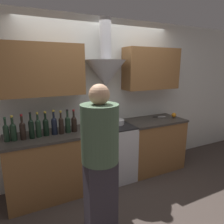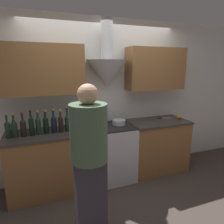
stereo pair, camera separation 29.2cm
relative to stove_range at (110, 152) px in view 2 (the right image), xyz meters
The scene contains 20 objects.
ground_plane 0.56m from the stove_range, 90.00° to the right, with size 12.00×12.00×0.00m, color #423833.
wall_back 1.04m from the stove_range, 94.42° to the left, with size 8.40×0.63×2.60m.
counter_left 0.95m from the stove_range, behind, with size 1.17×0.62×0.92m.
counter_right 0.88m from the stove_range, ahead, with size 1.05×0.62×0.92m.
stove_range is the anchor object (origin of this frame).
wine_bottle_0 1.56m from the stove_range, behind, with size 0.07×0.07×0.32m.
wine_bottle_1 1.48m from the stove_range, behind, with size 0.08×0.08×0.33m.
wine_bottle_2 1.39m from the stove_range, behind, with size 0.07×0.07×0.34m.
wine_bottle_3 1.30m from the stove_range, behind, with size 0.07×0.07×0.35m.
wine_bottle_4 1.22m from the stove_range, behind, with size 0.07×0.07×0.34m.
wine_bottle_5 1.13m from the stove_range, behind, with size 0.08×0.08×0.34m.
wine_bottle_6 1.04m from the stove_range, behind, with size 0.08×0.08×0.35m.
wine_bottle_7 0.96m from the stove_range, behind, with size 0.07×0.07×0.33m.
wine_bottle_8 0.89m from the stove_range, behind, with size 0.07×0.07×0.34m.
wine_bottle_9 0.81m from the stove_range, behind, with size 0.08×0.08×0.33m.
stock_pot 0.55m from the stove_range, behind, with size 0.20×0.20×0.13m.
mixing_bowl 0.52m from the stove_range, 10.10° to the left, with size 0.21×0.21×0.08m.
orange_fruit 1.41m from the stove_range, ahead, with size 0.08×0.08×0.08m.
chefs_knife 1.18m from the stove_range, ahead, with size 0.25×0.09×0.01m.
person_foreground_left 1.29m from the stove_range, 119.56° to the right, with size 0.37×0.37×1.69m.
Camera 2 is at (-1.03, -2.55, 1.86)m, focal length 32.00 mm.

